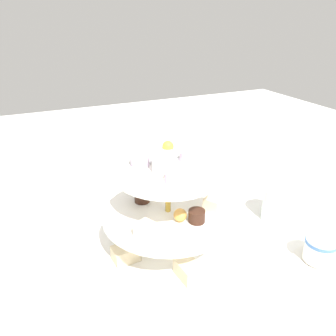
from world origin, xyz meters
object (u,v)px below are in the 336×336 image
at_px(water_glass_short_left, 277,205).
at_px(water_glass_mid_back, 180,177).
at_px(butter_knife_left, 28,227).
at_px(tiered_serving_stand, 168,221).
at_px(teacup_with_saucer, 319,251).

height_order(water_glass_short_left, water_glass_mid_back, water_glass_mid_back).
distance_m(butter_knife_left, water_glass_mid_back, 0.38).
height_order(butter_knife_left, water_glass_mid_back, water_glass_mid_back).
xyz_separation_m(tiered_serving_stand, water_glass_mid_back, (-0.13, -0.21, -0.03)).
bearing_deg(water_glass_short_left, tiered_serving_stand, 1.32).
relative_size(tiered_serving_stand, water_glass_short_left, 3.93).
relative_size(tiered_serving_stand, water_glass_mid_back, 3.46).
xyz_separation_m(tiered_serving_stand, water_glass_short_left, (-0.27, -0.01, -0.03)).
bearing_deg(tiered_serving_stand, teacup_with_saucer, 150.34).
bearing_deg(butter_knife_left, tiered_serving_stand, 87.68).
bearing_deg(tiered_serving_stand, water_glass_short_left, -178.68).
bearing_deg(tiered_serving_stand, butter_knife_left, -38.91).
distance_m(tiered_serving_stand, teacup_with_saucer, 0.29).
height_order(water_glass_short_left, butter_knife_left, water_glass_short_left).
bearing_deg(tiered_serving_stand, water_glass_mid_back, -121.51).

